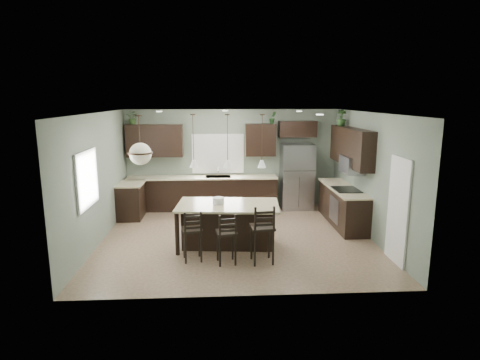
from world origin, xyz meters
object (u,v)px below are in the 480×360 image
serving_dish (218,201)px  bar_stool_right (262,234)px  plant_back_left (133,118)px  refrigerator (297,176)px  kitchen_island (228,225)px  bar_stool_center (226,238)px  bar_stool_left (192,235)px

serving_dish → bar_stool_right: bearing=-48.5°
plant_back_left → refrigerator: bearing=-1.8°
kitchen_island → serving_dish: (-0.20, 0.02, 0.53)m
serving_dish → bar_stool_right: 1.31m
kitchen_island → plant_back_left: plant_back_left is taller
refrigerator → bar_stool_center: size_ratio=1.83×
bar_stool_right → bar_stool_center: bearing=174.6°
bar_stool_center → refrigerator: bearing=53.3°
refrigerator → bar_stool_center: refrigerator is taller
bar_stool_right → kitchen_island: bearing=118.6°
serving_dish → bar_stool_left: 1.03m
kitchen_island → refrigerator: bearing=60.2°
refrigerator → kitchen_island: refrigerator is taller
bar_stool_left → bar_stool_right: bearing=-17.4°
kitchen_island → bar_stool_right: size_ratio=1.82×
kitchen_island → plant_back_left: (-2.50, 3.07, 2.12)m
bar_stool_right → plant_back_left: (-3.12, 3.98, 2.00)m
bar_stool_right → plant_back_left: plant_back_left is taller
kitchen_island → plant_back_left: size_ratio=5.88×
bar_stool_center → bar_stool_right: bar_stool_right is taller
bar_stool_right → bar_stool_left: bearing=166.6°
kitchen_island → serving_dish: 0.57m
kitchen_island → bar_stool_left: 1.02m
bar_stool_center → plant_back_left: size_ratio=2.80×
refrigerator → bar_stool_right: refrigerator is taller
refrigerator → plant_back_left: (-4.54, 0.14, 1.65)m
bar_stool_center → plant_back_left: bearing=113.3°
refrigerator → kitchen_island: bearing=-124.9°
kitchen_island → bar_stool_right: (0.63, -0.92, 0.12)m
bar_stool_right → refrigerator: bearing=64.1°
serving_dish → kitchen_island: bearing=-5.0°
serving_dish → plant_back_left: size_ratio=0.67×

